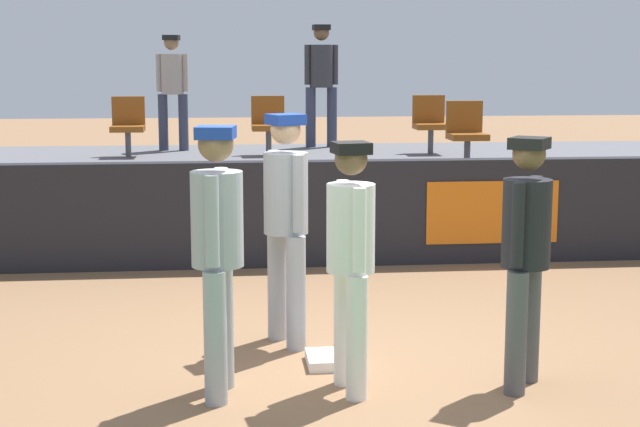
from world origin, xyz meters
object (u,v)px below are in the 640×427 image
(player_fielder_home, at_px, (351,250))
(seat_back_center, at_px, (268,122))
(player_runner_visitor, at_px, (217,242))
(spectator_capped, at_px, (172,84))
(seat_back_right, at_px, (430,121))
(player_coach_visitor, at_px, (286,213))
(seat_back_left, at_px, (128,123))
(seat_front_right, at_px, (466,130))
(first_base, at_px, (333,360))
(spectator_hooded, at_px, (321,77))
(player_umpire, at_px, (526,245))

(player_fielder_home, bearing_deg, seat_back_center, 172.75)
(player_runner_visitor, relative_size, spectator_capped, 1.09)
(seat_back_right, bearing_deg, player_runner_visitor, -112.49)
(player_coach_visitor, bearing_deg, player_fielder_home, -5.92)
(seat_back_right, bearing_deg, seat_back_left, -180.00)
(seat_front_right, bearing_deg, seat_back_center, 143.35)
(seat_back_left, xyz_separation_m, seat_front_right, (4.39, -1.80, 0.00))
(player_fielder_home, height_order, seat_back_center, seat_back_center)
(player_runner_visitor, height_order, seat_back_right, player_runner_visitor)
(first_base, bearing_deg, seat_front_right, 65.51)
(first_base, distance_m, spectator_hooded, 8.24)
(first_base, relative_size, seat_back_right, 0.48)
(first_base, height_order, spectator_capped, spectator_capped)
(player_runner_visitor, relative_size, seat_front_right, 2.21)
(player_umpire, height_order, spectator_capped, spectator_capped)
(first_base, height_order, player_fielder_home, player_fielder_home)
(player_coach_visitor, xyz_separation_m, spectator_capped, (-1.22, 7.05, 0.82))
(spectator_capped, bearing_deg, spectator_hooded, -163.35)
(player_umpire, relative_size, spectator_hooded, 0.94)
(seat_back_right, relative_size, spectator_hooded, 0.45)
(seat_back_center, relative_size, seat_back_right, 1.00)
(player_fielder_home, relative_size, seat_back_left, 2.08)
(first_base, bearing_deg, spectator_hooded, 84.77)
(seat_back_center, bearing_deg, player_umpire, -79.18)
(player_umpire, xyz_separation_m, spectator_capped, (-2.80, 8.26, 0.87))
(player_fielder_home, distance_m, spectator_hooded, 8.64)
(player_fielder_home, xyz_separation_m, spectator_capped, (-1.59, 8.21, 0.89))
(seat_back_left, bearing_deg, player_runner_visitor, -80.21)
(player_runner_visitor, height_order, seat_front_right, player_runner_visitor)
(seat_back_left, bearing_deg, first_base, -72.60)
(seat_back_left, xyz_separation_m, seat_back_center, (1.97, 0.00, 0.00))
(first_base, relative_size, seat_front_right, 0.48)
(first_base, relative_size, spectator_capped, 0.23)
(seat_back_left, bearing_deg, seat_back_right, 0.00)
(first_base, height_order, seat_back_center, seat_back_center)
(player_fielder_home, bearing_deg, first_base, 176.12)
(seat_back_center, bearing_deg, spectator_hooded, 53.53)
(seat_front_right, bearing_deg, first_base, -114.49)
(player_fielder_home, bearing_deg, player_umpire, 78.84)
(seat_back_left, distance_m, spectator_hooded, 3.15)
(spectator_hooded, height_order, spectator_capped, spectator_hooded)
(player_fielder_home, relative_size, spectator_capped, 1.02)
(spectator_capped, bearing_deg, player_runner_visitor, 102.78)
(player_runner_visitor, distance_m, player_umpire, 2.12)
(player_runner_visitor, distance_m, spectator_capped, 8.27)
(player_fielder_home, relative_size, player_umpire, 0.99)
(player_runner_visitor, xyz_separation_m, spectator_capped, (-0.68, 8.21, 0.82))
(player_coach_visitor, distance_m, spectator_capped, 7.20)
(seat_back_left, height_order, spectator_hooded, spectator_hooded)
(player_umpire, relative_size, seat_back_left, 2.11)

